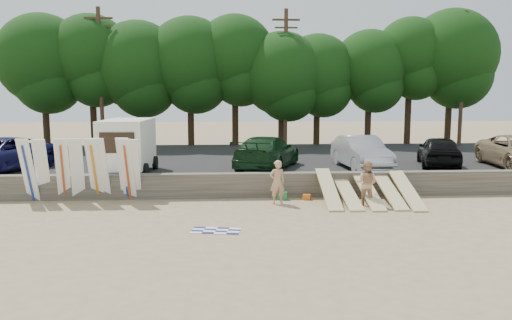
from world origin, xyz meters
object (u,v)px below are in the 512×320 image
Objects in this scene: cooler at (282,196)px; car_1 at (267,152)px; car_3 at (439,151)px; beachgoer_a at (277,182)px; beachgoer_b at (366,183)px; box_trailer at (128,143)px; car_2 at (361,153)px.

car_1 is at bearing 105.54° from cooler.
beachgoer_a is (-8.44, -4.79, -0.60)m from car_3.
car_1 is 4.06m from cooler.
beachgoer_b reaches higher than cooler.
car_1 is 8.45m from car_3.
beachgoer_a is at bearing -27.31° from box_trailer.
car_1 is 1.21× the size of car_3.
car_1 is (6.28, 1.08, -0.57)m from box_trailer.
car_2 is at bearing -149.69° from beachgoer_a.
car_3 reaches higher than beachgoer_b.
cooler is at bearing 10.28° from beachgoer_b.
beachgoer_a is 4.47× the size of cooler.
cooler is (-8.15, -4.06, -1.29)m from car_3.
box_trailer is at bearing -42.08° from beachgoer_a.
car_1 is 1.13× the size of car_2.
beachgoer_a is 1.00× the size of beachgoer_b.
car_3 reaches higher than cooler.
car_2 is 12.36× the size of cooler.
car_1 is at bearing 11.44° from box_trailer.
box_trailer is at bearing 168.37° from cooler.
car_3 is 7.34m from beachgoer_b.
beachgoer_a is at bearing 111.02° from car_1.
car_1 is at bearing 170.88° from car_2.
car_3 is 2.59× the size of beachgoer_a.
car_1 reaches higher than beachgoer_a.
cooler is at bearing -144.07° from car_2.
beachgoer_a and beachgoer_b have the same top height.
box_trailer is 7.29m from beachgoer_a.
car_3 is 2.59× the size of beachgoer_b.
beachgoer_b is 3.36m from cooler.
car_1 is 4.61m from beachgoer_a.
beachgoer_b is at bearing 62.60° from car_3.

